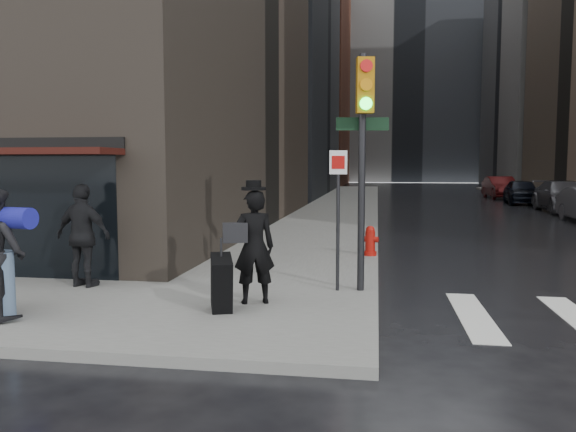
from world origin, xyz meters
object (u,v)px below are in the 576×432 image
(man_greycoat, at_px, (83,235))
(parked_car_5, at_px, (500,187))
(parked_car_3, at_px, (564,196))
(parked_car_4, at_px, (522,192))
(traffic_light, at_px, (361,139))
(man_overcoat, at_px, (247,252))
(fire_hydrant, at_px, (370,242))

(man_greycoat, xyz_separation_m, parked_car_5, (14.11, 32.81, -0.31))
(parked_car_3, height_order, parked_car_4, parked_car_3)
(traffic_light, relative_size, parked_car_3, 0.75)
(parked_car_3, relative_size, parked_car_4, 1.22)
(parked_car_3, bearing_deg, parked_car_5, 94.97)
(man_greycoat, bearing_deg, traffic_light, -166.34)
(traffic_light, height_order, parked_car_5, traffic_light)
(parked_car_3, xyz_separation_m, parked_car_4, (-0.67, 5.83, -0.03))
(man_greycoat, bearing_deg, parked_car_5, -104.13)
(man_greycoat, height_order, parked_car_3, man_greycoat)
(man_overcoat, xyz_separation_m, man_greycoat, (-3.30, 0.85, 0.10))
(traffic_light, relative_size, fire_hydrant, 5.62)
(man_overcoat, relative_size, fire_hydrant, 2.75)
(traffic_light, distance_m, parked_car_5, 33.71)
(man_overcoat, distance_m, fire_hydrant, 5.69)
(man_overcoat, height_order, parked_car_5, man_overcoat)
(fire_hydrant, bearing_deg, parked_car_5, 72.50)
(man_overcoat, bearing_deg, man_greycoat, -33.84)
(fire_hydrant, bearing_deg, parked_car_3, 59.89)
(fire_hydrant, relative_size, parked_car_3, 0.13)
(man_greycoat, bearing_deg, parked_car_4, -108.57)
(parked_car_3, distance_m, parked_car_4, 5.87)
(parked_car_4, bearing_deg, man_overcoat, -106.60)
(fire_hydrant, xyz_separation_m, parked_car_3, (9.66, 16.65, 0.32))
(fire_hydrant, relative_size, parked_car_4, 0.16)
(parked_car_5, bearing_deg, parked_car_3, -88.03)
(parked_car_3, bearing_deg, man_overcoat, -116.29)
(parked_car_3, bearing_deg, traffic_light, -113.87)
(man_greycoat, distance_m, parked_car_5, 35.71)
(traffic_light, bearing_deg, parked_car_3, 53.58)
(man_overcoat, relative_size, parked_car_4, 0.45)
(man_overcoat, xyz_separation_m, parked_car_4, (10.87, 27.83, -0.23))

